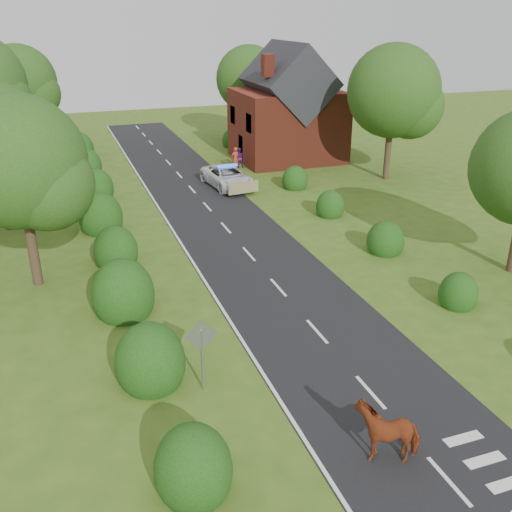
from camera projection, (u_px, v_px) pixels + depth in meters
name	position (u px, v px, depth m)	size (l,w,h in m)	color
ground	(370.00, 393.00, 18.30)	(120.00, 120.00, 0.00)	#3B5C19
road	(231.00, 234.00, 31.26)	(6.00, 70.00, 0.02)	black
road_markings	(213.00, 251.00, 28.97)	(4.96, 70.00, 0.01)	white
hedgerow_left	(117.00, 261.00, 26.10)	(2.75, 50.41, 3.00)	black
hedgerow_right	(373.00, 234.00, 29.81)	(2.10, 45.78, 2.10)	black
tree_left_a	(25.00, 168.00, 23.43)	(5.74, 5.60, 8.38)	#332316
tree_left_d	(23.00, 85.00, 47.37)	(6.15, 6.00, 8.89)	#332316
tree_right_b	(398.00, 95.00, 39.24)	(6.56, 6.40, 9.40)	#332316
tree_right_c	(252.00, 82.00, 51.77)	(6.15, 6.00, 8.58)	#332316
road_sign	(202.00, 345.00, 17.83)	(1.06, 0.08, 2.53)	gray
house	(288.00, 112.00, 45.67)	(8.00, 7.40, 9.17)	maroon
cow	(387.00, 432.00, 15.54)	(1.05, 1.99, 1.41)	brown
police_van	(228.00, 177.00, 39.35)	(2.95, 5.43, 1.58)	silver
pedestrian_red	(235.00, 159.00, 43.51)	(0.65, 0.42, 1.77)	#AC331E
pedestrian_purple	(239.00, 158.00, 44.24)	(0.75, 0.59, 1.55)	#4E1B72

